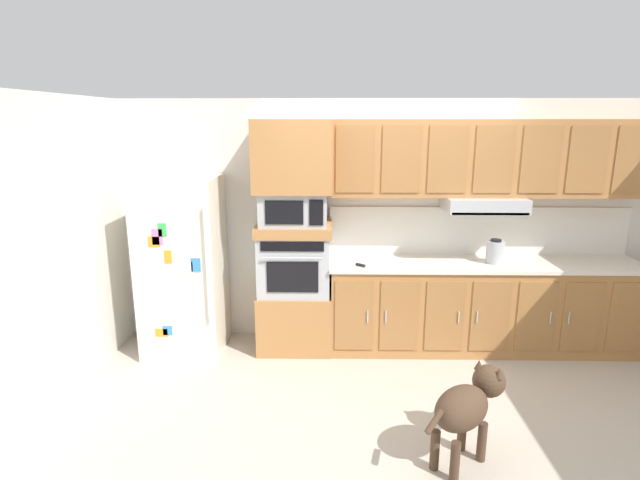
% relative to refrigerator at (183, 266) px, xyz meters
% --- Properties ---
extents(ground_plane, '(9.60, 9.60, 0.00)m').
position_rel_refrigerator_xyz_m(ground_plane, '(2.04, -0.68, -0.88)').
color(ground_plane, '#B2A899').
extents(back_kitchen_wall, '(6.20, 0.12, 2.50)m').
position_rel_refrigerator_xyz_m(back_kitchen_wall, '(2.04, 0.43, 0.37)').
color(back_kitchen_wall, silver).
rests_on(back_kitchen_wall, ground).
extents(side_panel_left, '(0.12, 7.10, 2.50)m').
position_rel_refrigerator_xyz_m(side_panel_left, '(-0.76, -0.68, 0.37)').
color(side_panel_left, silver).
rests_on(side_panel_left, ground).
extents(refrigerator, '(0.76, 0.73, 1.76)m').
position_rel_refrigerator_xyz_m(refrigerator, '(0.00, 0.00, 0.00)').
color(refrigerator, silver).
rests_on(refrigerator, ground).
extents(oven_base_cabinet, '(0.74, 0.62, 0.60)m').
position_rel_refrigerator_xyz_m(oven_base_cabinet, '(1.11, 0.07, -0.58)').
color(oven_base_cabinet, '#A8703D').
rests_on(oven_base_cabinet, ground).
extents(built_in_oven, '(0.70, 0.62, 0.60)m').
position_rel_refrigerator_xyz_m(built_in_oven, '(1.11, 0.07, 0.02)').
color(built_in_oven, '#A8AAAF').
rests_on(built_in_oven, oven_base_cabinet).
extents(appliance_mid_shelf, '(0.74, 0.62, 0.10)m').
position_rel_refrigerator_xyz_m(appliance_mid_shelf, '(1.11, 0.07, 0.37)').
color(appliance_mid_shelf, '#A8703D').
rests_on(appliance_mid_shelf, built_in_oven).
extents(microwave, '(0.64, 0.54, 0.32)m').
position_rel_refrigerator_xyz_m(microwave, '(1.11, 0.07, 0.58)').
color(microwave, '#A8AAAF').
rests_on(microwave, appliance_mid_shelf).
extents(appliance_upper_cabinet, '(0.74, 0.62, 0.68)m').
position_rel_refrigerator_xyz_m(appliance_upper_cabinet, '(1.11, 0.07, 1.08)').
color(appliance_upper_cabinet, '#A8703D').
rests_on(appliance_upper_cabinet, microwave).
extents(lower_cabinet_run, '(3.05, 0.63, 0.88)m').
position_rel_refrigerator_xyz_m(lower_cabinet_run, '(3.00, 0.07, -0.44)').
color(lower_cabinet_run, '#A8703D').
rests_on(lower_cabinet_run, ground).
extents(countertop_slab, '(3.09, 0.64, 0.04)m').
position_rel_refrigerator_xyz_m(countertop_slab, '(3.00, 0.07, 0.02)').
color(countertop_slab, silver).
rests_on(countertop_slab, lower_cabinet_run).
extents(backsplash_panel, '(3.09, 0.02, 0.50)m').
position_rel_refrigerator_xyz_m(backsplash_panel, '(3.00, 0.36, 0.29)').
color(backsplash_panel, silver).
rests_on(backsplash_panel, countertop_slab).
extents(upper_cabinet_with_hood, '(3.05, 0.48, 0.88)m').
position_rel_refrigerator_xyz_m(upper_cabinet_with_hood, '(3.00, 0.19, 1.02)').
color(upper_cabinet_with_hood, '#A8703D').
rests_on(upper_cabinet_with_hood, backsplash_panel).
extents(screwdriver, '(0.17, 0.17, 0.03)m').
position_rel_refrigerator_xyz_m(screwdriver, '(1.76, -0.11, 0.05)').
color(screwdriver, black).
rests_on(screwdriver, countertop_slab).
extents(electric_kettle, '(0.17, 0.17, 0.24)m').
position_rel_refrigerator_xyz_m(electric_kettle, '(3.08, 0.02, 0.15)').
color(electric_kettle, '#A8AAAF').
rests_on(electric_kettle, countertop_slab).
extents(dog, '(0.70, 0.64, 0.65)m').
position_rel_refrigerator_xyz_m(dog, '(2.40, -1.70, -0.45)').
color(dog, '#473323').
rests_on(dog, ground).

